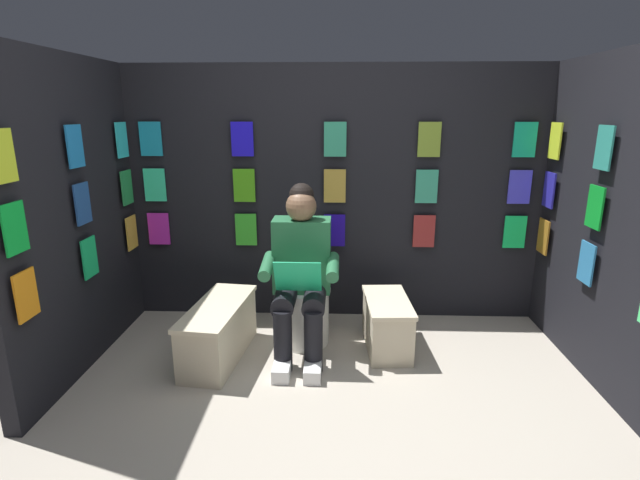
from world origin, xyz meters
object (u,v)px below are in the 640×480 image
at_px(comic_longbox_near, 387,324).
at_px(comic_longbox_far, 219,331).
at_px(person_reading, 301,272).
at_px(toilet, 304,297).

bearing_deg(comic_longbox_near, comic_longbox_far, 5.26).
bearing_deg(person_reading, comic_longbox_far, 10.98).
xyz_separation_m(comic_longbox_near, comic_longbox_far, (1.17, 0.18, 0.01)).
distance_m(person_reading, comic_longbox_near, 0.74).
xyz_separation_m(toilet, comic_longbox_far, (0.57, 0.33, -0.13)).
relative_size(toilet, person_reading, 0.65).
xyz_separation_m(person_reading, comic_longbox_far, (0.56, 0.10, -0.40)).
bearing_deg(toilet, comic_longbox_far, 30.80).
distance_m(toilet, comic_longbox_near, 0.64).
bearing_deg(person_reading, toilet, -89.94).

